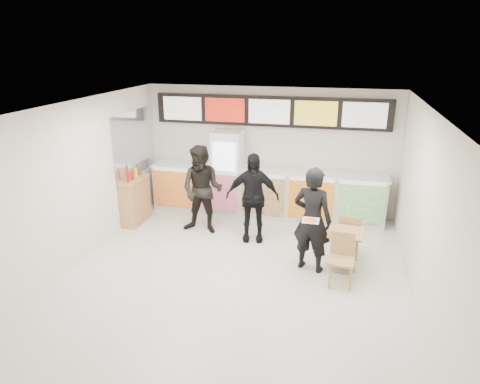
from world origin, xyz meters
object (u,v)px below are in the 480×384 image
(cafe_table, at_px, (345,243))
(condiment_ledge, at_px, (135,200))
(customer_main, at_px, (312,220))
(drinks_fridge, at_px, (228,172))
(customer_left, at_px, (202,190))
(customer_mid, at_px, (252,197))
(service_counter, at_px, (265,192))

(cafe_table, relative_size, condiment_ledge, 1.26)
(customer_main, bearing_deg, drinks_fridge, -31.18)
(condiment_ledge, bearing_deg, customer_left, -4.70)
(condiment_ledge, bearing_deg, drinks_fridge, 31.74)
(customer_main, bearing_deg, customer_mid, -20.78)
(service_counter, height_order, condiment_ledge, condiment_ledge)
(condiment_ledge, bearing_deg, customer_mid, -5.30)
(service_counter, relative_size, drinks_fridge, 2.78)
(drinks_fridge, height_order, condiment_ledge, drinks_fridge)
(drinks_fridge, xyz_separation_m, cafe_table, (2.82, -2.29, -0.47))
(drinks_fridge, xyz_separation_m, condiment_ledge, (-1.89, -1.17, -0.47))
(service_counter, height_order, cafe_table, service_counter)
(customer_left, relative_size, cafe_table, 1.22)
(drinks_fridge, bearing_deg, service_counter, -0.99)
(cafe_table, bearing_deg, customer_main, -163.36)
(service_counter, bearing_deg, drinks_fridge, 179.01)
(drinks_fridge, xyz_separation_m, customer_mid, (0.91, -1.43, -0.06))
(customer_mid, bearing_deg, customer_left, 164.08)
(service_counter, distance_m, customer_main, 2.74)
(cafe_table, distance_m, condiment_ledge, 4.84)
(service_counter, distance_m, customer_mid, 1.46)
(service_counter, relative_size, customer_mid, 2.96)
(service_counter, xyz_separation_m, customer_main, (1.27, -2.39, 0.40))
(drinks_fridge, height_order, customer_left, drinks_fridge)
(customer_left, height_order, condiment_ledge, customer_left)
(customer_mid, height_order, condiment_ledge, customer_mid)
(customer_mid, distance_m, cafe_table, 2.13)
(cafe_table, height_order, condiment_ledge, condiment_ledge)
(drinks_fridge, distance_m, customer_mid, 1.69)
(drinks_fridge, height_order, customer_mid, drinks_fridge)
(customer_left, distance_m, customer_mid, 1.13)
(customer_main, height_order, customer_left, customer_main)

